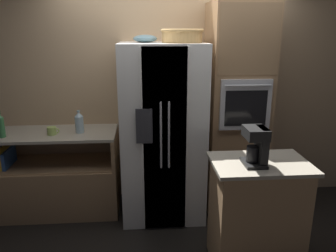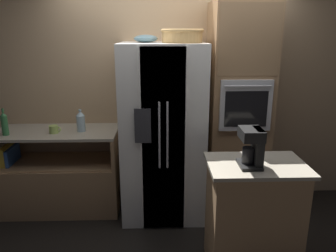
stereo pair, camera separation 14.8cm
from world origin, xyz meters
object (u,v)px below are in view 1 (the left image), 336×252
wall_oven (236,110)px  bottle_tall (79,122)px  bottle_short (1,126)px  mug (52,131)px  coffee_maker (257,144)px  fruit_bowl (145,39)px  wicker_basket (182,35)px  refrigerator (162,132)px

wall_oven → bottle_tall: 1.70m
bottle_short → mug: bearing=6.1°
wall_oven → coffee_maker: 1.10m
fruit_bowl → coffee_maker: 1.54m
wicker_basket → bottle_tall: 1.41m
refrigerator → coffee_maker: (0.68, -1.01, 0.20)m
refrigerator → mug: refrigerator is taller
wicker_basket → fruit_bowl: bearing=166.9°
bottle_short → coffee_maker: 2.52m
mug → wicker_basket: bearing=-3.3°
mug → bottle_short: bearing=-173.9°
bottle_short → wall_oven: bearing=2.6°
wall_oven → wicker_basket: wall_oven is taller
coffee_maker → refrigerator: bearing=123.8°
refrigerator → fruit_bowl: 0.98m
wicker_basket → bottle_short: 2.04m
refrigerator → bottle_short: refrigerator is taller
fruit_bowl → bottle_tall: bearing=175.8°
fruit_bowl → wicker_basket: bearing=-13.1°
fruit_bowl → coffee_maker: fruit_bowl is taller
bottle_tall → bottle_short: size_ratio=0.85×
bottle_tall → coffee_maker: coffee_maker is taller
wicker_basket → bottle_tall: (-1.08, 0.14, -0.90)m
wicker_basket → bottle_tall: wicker_basket is taller
refrigerator → mug: bearing=179.1°
wicker_basket → bottle_tall: size_ratio=1.72×
fruit_bowl → mug: fruit_bowl is taller
wall_oven → wicker_basket: bearing=-167.3°
wall_oven → mug: bearing=-178.2°
wall_oven → wicker_basket: size_ratio=5.42×
refrigerator → bottle_tall: 0.89m
fruit_bowl → bottle_short: 1.71m
wall_oven → coffee_maker: bearing=-97.0°
refrigerator → bottle_tall: (-0.88, 0.08, 0.11)m
refrigerator → wicker_basket: wicker_basket is taller
refrigerator → wicker_basket: size_ratio=4.46×
mug → wall_oven: bearing=1.8°
wall_oven → mug: (-1.97, -0.06, -0.17)m
wicker_basket → bottle_short: wicker_basket is taller
bottle_short → wicker_basket: bearing=-0.8°
fruit_bowl → bottle_short: (-1.48, -0.06, -0.85)m
bottle_short → mug: 0.50m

